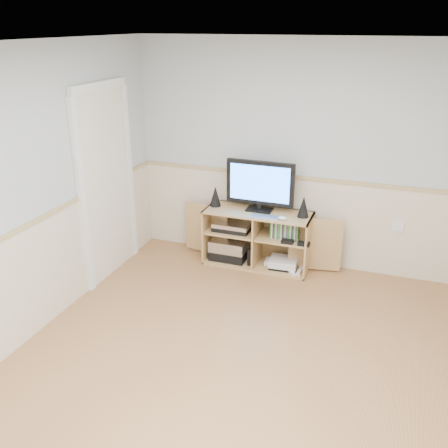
% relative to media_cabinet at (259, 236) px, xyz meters
% --- Properties ---
extents(room, '(4.04, 4.54, 2.54)m').
position_rel_media_cabinet_xyz_m(room, '(0.43, -1.93, 0.88)').
color(room, tan).
rests_on(room, ground).
extents(media_cabinet, '(1.88, 0.45, 0.65)m').
position_rel_media_cabinet_xyz_m(media_cabinet, '(0.00, 0.00, 0.00)').
color(media_cabinet, tan).
rests_on(media_cabinet, floor).
extents(monitor, '(0.77, 0.18, 0.57)m').
position_rel_media_cabinet_xyz_m(monitor, '(0.00, -0.01, 0.63)').
color(monitor, black).
rests_on(monitor, media_cabinet).
extents(speaker_left, '(0.13, 0.13, 0.24)m').
position_rel_media_cabinet_xyz_m(speaker_left, '(-0.52, -0.03, 0.44)').
color(speaker_left, black).
rests_on(speaker_left, media_cabinet).
extents(speaker_right, '(0.13, 0.13, 0.23)m').
position_rel_media_cabinet_xyz_m(speaker_right, '(0.50, -0.03, 0.44)').
color(speaker_right, black).
rests_on(speaker_right, media_cabinet).
extents(keyboard, '(0.31, 0.14, 0.01)m').
position_rel_media_cabinet_xyz_m(keyboard, '(0.12, -0.19, 0.32)').
color(keyboard, silver).
rests_on(keyboard, media_cabinet).
extents(mouse, '(0.10, 0.07, 0.04)m').
position_rel_media_cabinet_xyz_m(mouse, '(0.31, -0.19, 0.34)').
color(mouse, white).
rests_on(mouse, media_cabinet).
extents(av_components, '(0.51, 0.31, 0.47)m').
position_rel_media_cabinet_xyz_m(av_components, '(-0.32, -0.06, -0.11)').
color(av_components, black).
rests_on(av_components, media_cabinet).
extents(game_consoles, '(0.45, 0.30, 0.11)m').
position_rel_media_cabinet_xyz_m(game_consoles, '(0.31, -0.07, -0.26)').
color(game_consoles, white).
rests_on(game_consoles, media_cabinet).
extents(game_cases, '(0.32, 0.14, 0.19)m').
position_rel_media_cabinet_xyz_m(game_cases, '(0.32, -0.07, 0.15)').
color(game_cases, '#3F8C3F').
rests_on(game_cases, media_cabinet).
extents(wall_outlet, '(0.12, 0.03, 0.12)m').
position_rel_media_cabinet_xyz_m(wall_outlet, '(1.49, 0.18, 0.27)').
color(wall_outlet, white).
rests_on(wall_outlet, wall_back).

